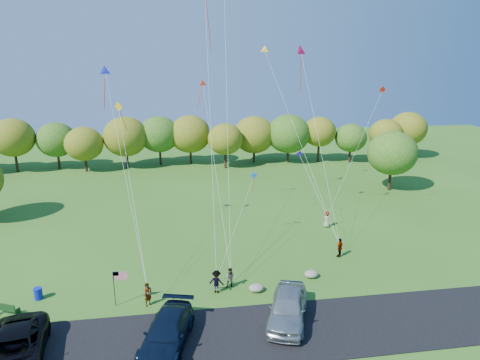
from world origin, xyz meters
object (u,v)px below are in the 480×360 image
object	(u,v)px
trash_barrel	(38,294)
park_bench	(5,309)
flyer_d	(340,248)
minivan_navy	(167,333)
flyer_c	(217,282)
minivan_silver	(288,307)
flyer_b	(231,278)
flyer_a	(148,294)
minivan_dark	(15,350)
flyer_e	(327,219)

from	to	relation	value
trash_barrel	park_bench	bearing A→B (deg)	-129.99
flyer_d	minivan_navy	bearing A→B (deg)	-10.83
flyer_c	trash_barrel	size ratio (longest dim) A/B	2.02
minivan_silver	flyer_d	bearing A→B (deg)	71.44
flyer_b	flyer_d	world-z (taller)	flyer_d
flyer_b	trash_barrel	bearing A→B (deg)	-177.86
flyer_b	trash_barrel	xyz separation A→B (m)	(-13.22, 0.48, -0.35)
minivan_silver	flyer_c	size ratio (longest dim) A/B	3.30
minivan_navy	flyer_b	distance (m)	7.37
minivan_silver	flyer_d	world-z (taller)	minivan_silver
trash_barrel	minivan_silver	bearing A→B (deg)	-17.36
flyer_b	minivan_silver	bearing A→B (deg)	-52.70
minivan_silver	flyer_c	xyz separation A→B (m)	(-4.05, 4.11, -0.17)
minivan_navy	flyer_a	distance (m)	4.64
minivan_dark	minivan_silver	distance (m)	15.51
minivan_silver	flyer_e	world-z (taller)	minivan_silver
flyer_e	park_bench	xyz separation A→B (m)	(-25.44, -11.24, -0.32)
minivan_silver	flyer_b	xyz separation A→B (m)	(-2.98, 4.58, -0.24)
minivan_dark	flyer_d	xyz separation A→B (m)	(22.01, 9.88, -0.13)
minivan_navy	trash_barrel	world-z (taller)	minivan_navy
flyer_c	park_bench	bearing A→B (deg)	26.01
park_bench	minivan_navy	bearing A→B (deg)	0.13
flyer_e	minivan_silver	bearing A→B (deg)	87.27
flyer_a	flyer_b	size ratio (longest dim) A/B	1.08
minivan_navy	park_bench	distance (m)	11.26
park_bench	flyer_b	bearing A→B (deg)	29.25
flyer_a	flyer_b	bearing A→B (deg)	-30.37
flyer_a	trash_barrel	size ratio (longest dim) A/B	1.98
minivan_silver	flyer_a	world-z (taller)	minivan_silver
flyer_a	minivan_silver	bearing A→B (deg)	-64.27
minivan_navy	minivan_dark	bearing A→B (deg)	-162.14
minivan_navy	minivan_silver	distance (m)	7.53
park_bench	trash_barrel	distance (m)	2.31
minivan_navy	park_bench	bearing A→B (deg)	170.91
flyer_b	flyer_a	bearing A→B (deg)	-161.70
minivan_navy	flyer_a	size ratio (longest dim) A/B	3.48
minivan_navy	flyer_e	size ratio (longest dim) A/B	3.54
minivan_navy	flyer_d	world-z (taller)	minivan_navy
flyer_e	trash_barrel	xyz separation A→B (m)	(-23.96, -9.47, -0.39)
minivan_dark	flyer_e	world-z (taller)	minivan_dark
flyer_e	flyer_d	bearing A→B (deg)	105.00
minivan_dark	flyer_e	distance (m)	28.29
minivan_dark	flyer_b	world-z (taller)	minivan_dark
trash_barrel	minivan_dark	bearing A→B (deg)	-83.33
flyer_a	park_bench	size ratio (longest dim) A/B	1.03
flyer_a	flyer_d	distance (m)	16.12
minivan_navy	flyer_d	size ratio (longest dim) A/B	3.51
flyer_d	trash_barrel	xyz separation A→B (m)	(-22.80, -3.12, -0.40)
minivan_silver	flyer_a	size ratio (longest dim) A/B	3.37
flyer_e	trash_barrel	distance (m)	25.76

